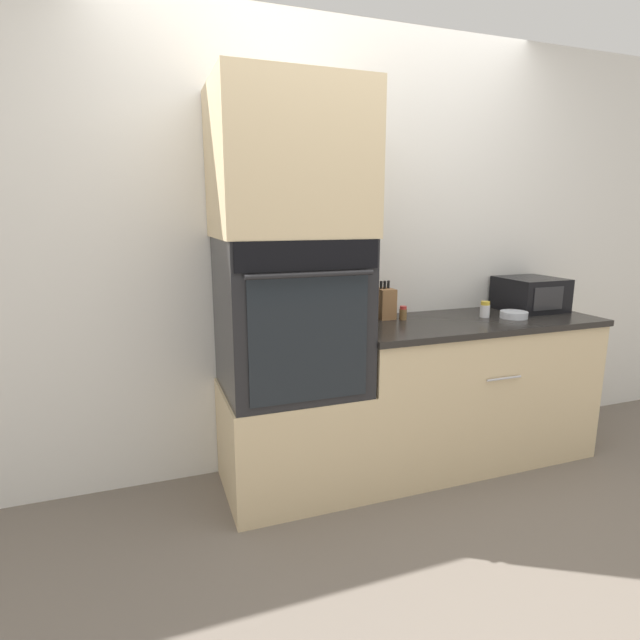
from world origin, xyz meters
TOP-DOWN VIEW (x-y plane):
  - ground_plane at (0.00, 0.00)m, footprint 12.00×12.00m
  - wall_back at (0.00, 0.63)m, footprint 8.00×0.05m
  - oven_cabinet_base at (-0.36, 0.30)m, footprint 0.72×0.60m
  - wall_oven at (-0.36, 0.30)m, footprint 0.69×0.64m
  - oven_cabinet_upper at (-0.36, 0.30)m, footprint 0.72×0.60m
  - counter_unit at (0.74, 0.30)m, footprint 1.51×0.63m
  - microwave at (1.26, 0.41)m, footprint 0.35×0.35m
  - knife_block at (0.27, 0.50)m, footprint 0.09×0.14m
  - bowl at (1.00, 0.24)m, footprint 0.16×0.16m
  - condiment_jar_near at (0.36, 0.42)m, footprint 0.04×0.04m
  - condiment_jar_mid at (0.07, 0.33)m, footprint 0.05×0.05m
  - condiment_jar_far at (0.85, 0.32)m, footprint 0.06×0.06m

SIDE VIEW (x-z plane):
  - ground_plane at x=0.00m, z-range 0.00..0.00m
  - oven_cabinet_base at x=-0.36m, z-range 0.00..0.57m
  - counter_unit at x=0.74m, z-range 0.00..0.86m
  - bowl at x=1.00m, z-range 0.86..0.90m
  - condiment_jar_near at x=0.36m, z-range 0.86..0.94m
  - condiment_jar_mid at x=0.07m, z-range 0.86..0.95m
  - condiment_jar_far at x=0.85m, z-range 0.86..0.96m
  - knife_block at x=0.27m, z-range 0.84..1.06m
  - wall_oven at x=-0.36m, z-range 0.57..1.35m
  - microwave at x=1.26m, z-range 0.86..1.07m
  - wall_back at x=0.00m, z-range 0.00..2.50m
  - oven_cabinet_upper at x=-0.36m, z-range 1.35..2.06m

